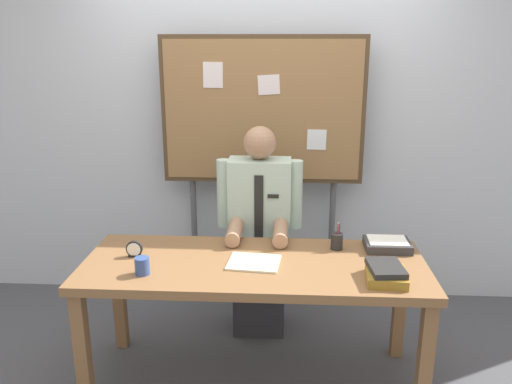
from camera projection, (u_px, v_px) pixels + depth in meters
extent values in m
plane|color=#4C4C51|center=(254.00, 379.00, 3.06)|extent=(12.00, 12.00, 0.00)
cube|color=silver|center=(264.00, 122.00, 3.80)|extent=(6.40, 0.08, 2.70)
cube|color=brown|center=(254.00, 266.00, 2.85)|extent=(1.89, 0.74, 0.05)
cube|color=brown|center=(83.00, 353.00, 2.71)|extent=(0.07, 0.07, 0.70)
cube|color=brown|center=(425.00, 364.00, 2.61)|extent=(0.07, 0.07, 0.70)
cube|color=brown|center=(119.00, 297.00, 3.30)|extent=(0.07, 0.07, 0.70)
cube|color=brown|center=(399.00, 305.00, 3.20)|extent=(0.07, 0.07, 0.70)
cube|color=#2D2D33|center=(259.00, 298.00, 3.56)|extent=(0.34, 0.30, 0.44)
cube|color=#B2CCBC|center=(260.00, 216.00, 3.39)|extent=(0.40, 0.22, 0.76)
sphere|color=#A87A5B|center=(260.00, 143.00, 3.25)|extent=(0.21, 0.21, 0.21)
cylinder|color=#B2CCBC|center=(224.00, 193.00, 3.34)|extent=(0.09, 0.09, 0.44)
cylinder|color=#B2CCBC|center=(295.00, 194.00, 3.31)|extent=(0.09, 0.09, 0.44)
cylinder|color=#A87A5B|center=(235.00, 232.00, 3.15)|extent=(0.09, 0.30, 0.09)
cylinder|color=#A87A5B|center=(280.00, 233.00, 3.14)|extent=(0.09, 0.30, 0.09)
cube|color=black|center=(259.00, 213.00, 3.26)|extent=(0.06, 0.01, 0.49)
cube|color=black|center=(273.00, 196.00, 3.23)|extent=(0.07, 0.01, 0.02)
cube|color=#4C3823|center=(263.00, 111.00, 3.58)|extent=(1.41, 0.05, 1.02)
cube|color=olive|center=(263.00, 111.00, 3.57)|extent=(1.35, 0.04, 0.96)
cylinder|color=#59595E|center=(195.00, 238.00, 3.91)|extent=(0.04, 0.04, 0.98)
cylinder|color=#59595E|center=(331.00, 241.00, 3.85)|extent=(0.04, 0.04, 0.98)
cube|color=silver|center=(213.00, 75.00, 3.50)|extent=(0.14, 0.00, 0.17)
cube|color=silver|center=(269.00, 85.00, 3.49)|extent=(0.16, 0.00, 0.14)
cube|color=white|center=(317.00, 140.00, 3.58)|extent=(0.13, 0.00, 0.14)
cube|color=olive|center=(386.00, 276.00, 2.62)|extent=(0.22, 0.25, 0.05)
cube|color=#262626|center=(386.00, 268.00, 2.61)|extent=(0.19, 0.24, 0.03)
cube|color=#F4EFCC|center=(254.00, 262.00, 2.82)|extent=(0.30, 0.25, 0.01)
cylinder|color=black|center=(134.00, 249.00, 2.90)|extent=(0.09, 0.02, 0.09)
cylinder|color=white|center=(134.00, 250.00, 2.89)|extent=(0.08, 0.00, 0.08)
cube|color=black|center=(135.00, 255.00, 2.92)|extent=(0.06, 0.04, 0.01)
cylinder|color=#334C8C|center=(142.00, 266.00, 2.68)|extent=(0.08, 0.08, 0.09)
cylinder|color=#262626|center=(337.00, 241.00, 3.01)|extent=(0.07, 0.07, 0.09)
cylinder|color=#263399|center=(339.00, 235.00, 2.99)|extent=(0.01, 0.01, 0.15)
cylinder|color=maroon|center=(337.00, 236.00, 2.99)|extent=(0.01, 0.01, 0.15)
cylinder|color=gold|center=(338.00, 234.00, 3.01)|extent=(0.01, 0.01, 0.15)
cube|color=#333338|center=(387.00, 245.00, 3.01)|extent=(0.26, 0.20, 0.05)
cube|color=white|center=(388.00, 240.00, 3.00)|extent=(0.22, 0.17, 0.01)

